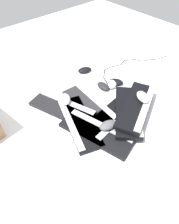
% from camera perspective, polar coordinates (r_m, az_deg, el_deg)
% --- Properties ---
extents(ground_plane, '(3.20, 3.20, 0.00)m').
position_cam_1_polar(ground_plane, '(1.30, 1.61, 0.17)').
color(ground_plane, white).
extents(keyboard_0, '(0.29, 0.46, 0.03)m').
position_cam_1_polar(keyboard_0, '(1.22, -3.07, -2.96)').
color(keyboard_0, black).
rests_on(keyboard_0, ground).
extents(keyboard_1, '(0.26, 0.46, 0.03)m').
position_cam_1_polar(keyboard_1, '(1.17, 1.96, -5.86)').
color(keyboard_1, black).
rests_on(keyboard_1, ground).
extents(keyboard_2, '(0.45, 0.20, 0.03)m').
position_cam_1_polar(keyboard_2, '(1.27, 6.62, -0.99)').
color(keyboard_2, black).
rests_on(keyboard_2, ground).
extents(keyboard_3, '(0.19, 0.45, 0.03)m').
position_cam_1_polar(keyboard_3, '(1.32, 0.08, 1.89)').
color(keyboard_3, '#232326').
rests_on(keyboard_3, ground).
extents(keyboard_4, '(0.28, 0.46, 0.03)m').
position_cam_1_polar(keyboard_4, '(1.31, -7.72, 1.02)').
color(keyboard_4, black).
rests_on(keyboard_4, ground).
extents(keyboard_5, '(0.43, 0.41, 0.03)m').
position_cam_1_polar(keyboard_5, '(1.27, 11.07, 0.34)').
color(keyboard_5, black).
rests_on(keyboard_5, keyboard_2).
extents(keyboard_6, '(0.46, 0.32, 0.03)m').
position_cam_1_polar(keyboard_6, '(1.26, 13.30, 1.67)').
color(keyboard_6, black).
rests_on(keyboard_6, keyboard_5).
extents(mouse_0, '(0.07, 0.11, 0.04)m').
position_cam_1_polar(mouse_0, '(1.47, 3.95, 7.36)').
color(mouse_0, black).
rests_on(mouse_0, ground).
extents(mouse_1, '(0.13, 0.12, 0.04)m').
position_cam_1_polar(mouse_1, '(1.49, 6.48, 8.00)').
color(mouse_1, '#B7B7BC').
rests_on(mouse_1, ground).
extents(mouse_2, '(0.12, 0.09, 0.04)m').
position_cam_1_polar(mouse_2, '(1.16, 5.34, -3.79)').
color(mouse_2, '#4C4C51').
rests_on(mouse_2, keyboard_1).
extents(mouse_3, '(0.11, 0.13, 0.04)m').
position_cam_1_polar(mouse_3, '(1.52, 7.58, 8.55)').
color(mouse_3, black).
rests_on(mouse_3, ground).
extents(mouse_4, '(0.11, 0.13, 0.04)m').
position_cam_1_polar(mouse_4, '(1.32, -6.94, 3.66)').
color(mouse_4, '#B7B7BC').
rests_on(mouse_4, keyboard_4).
extents(mouse_5, '(0.13, 0.10, 0.04)m').
position_cam_1_polar(mouse_5, '(1.63, -1.38, 11.90)').
color(mouse_5, black).
rests_on(mouse_5, ground).
extents(mouse_6, '(0.11, 0.13, 0.04)m').
position_cam_1_polar(mouse_6, '(1.28, 14.99, 4.18)').
color(mouse_6, '#B7B7BC').
rests_on(mouse_6, keyboard_6).
extents(cable_0, '(0.69, 0.22, 0.01)m').
position_cam_1_polar(cable_0, '(1.75, 11.09, 13.07)').
color(cable_0, black).
rests_on(cable_0, ground).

